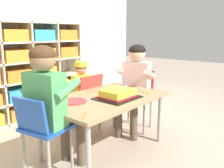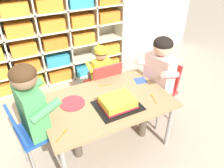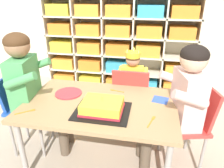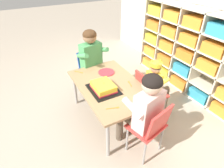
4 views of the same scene
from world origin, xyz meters
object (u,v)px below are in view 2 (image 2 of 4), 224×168
Objects in this scene: guest_at_table_side at (156,75)px; fork_near_cake_tray at (63,135)px; classroom_chair_adult_side at (32,133)px; fork_near_child_seat at (153,98)px; classroom_chair_blue at (104,83)px; activity_table at (107,104)px; paper_plate_stack at (72,103)px; child_with_crown at (100,69)px; birthday_cake_on_tray at (118,103)px; fork_beside_plate_stack at (104,85)px; adult_helper_seated at (40,107)px; classroom_chair_guest_side at (160,87)px.

fork_near_cake_tray is at bearing -88.38° from guest_at_table_side.
classroom_chair_adult_side is 1.11m from fork_near_child_seat.
guest_at_table_side reaches higher than fork_near_child_seat.
fork_near_cake_tray is (-0.68, -0.69, 0.14)m from classroom_chair_blue.
paper_plate_stack reaches higher than activity_table.
child_with_crown is at bearing -147.22° from fork_near_child_seat.
activity_table is 0.31m from paper_plate_stack.
birthday_cake_on_tray reaches higher than fork_beside_plate_stack.
classroom_chair_adult_side reaches higher than fork_near_child_seat.
adult_helper_seated is 1.00m from fork_near_child_seat.
fork_beside_plate_stack is (0.09, 0.23, 0.05)m from activity_table.
fork_beside_plate_stack is at bearing 179.99° from fork_near_cake_tray.
child_with_crown is at bearing -169.02° from fork_near_cake_tray.
adult_helper_seated reaches higher than activity_table.
classroom_chair_blue reaches higher than fork_beside_plate_stack.
child_with_crown is at bearing 71.27° from activity_table.
fork_near_cake_tray is (0.20, -0.24, 0.11)m from classroom_chair_adult_side.
guest_at_table_side is at bearing 6.28° from activity_table.
classroom_chair_blue is 0.68m from fork_near_child_seat.
birthday_cake_on_tray reaches higher than fork_near_cake_tray.
fork_near_cake_tray is at bearing 45.40° from classroom_chair_blue.
classroom_chair_adult_side is 0.81m from fork_beside_plate_stack.
adult_helper_seated is 7.46× the size of fork_near_child_seat.
birthday_cake_on_tray is at bearing -85.76° from classroom_chair_guest_side.
birthday_cake_on_tray is 2.77× the size of fork_near_child_seat.
paper_plate_stack reaches higher than fork_near_child_seat.
adult_helper_seated is at bearing -167.13° from paper_plate_stack.
fork_near_cake_tray is (-1.19, -0.32, 0.12)m from classroom_chair_guest_side.
classroom_chair_guest_side is at bearing 136.94° from child_with_crown.
classroom_chair_blue reaches higher than paper_plate_stack.
guest_at_table_side is (1.17, 0.03, -0.04)m from adult_helper_seated.
birthday_cake_on_tray is at bearing 152.84° from fork_near_cake_tray.
classroom_chair_blue is at bearing -139.17° from classroom_chair_guest_side.
activity_table is at bearing -100.65° from classroom_chair_adult_side.
classroom_chair_blue is 3.08× the size of paper_plate_stack.
child_with_crown is 6.02× the size of fork_near_child_seat.
classroom_chair_adult_side is 0.69× the size of guest_at_table_side.
child_with_crown reaches higher than activity_table.
fork_beside_plate_stack is (-0.62, 0.14, 0.12)m from classroom_chair_guest_side.
activity_table is at bearing 66.99° from classroom_chair_blue.
classroom_chair_adult_side is 5.96× the size of fork_near_cake_tray.
classroom_chair_blue is 0.99m from classroom_chair_adult_side.
fork_near_cake_tray is 0.73m from fork_beside_plate_stack.
fork_beside_plate_stack is at bearing -125.00° from fork_near_child_seat.
classroom_chair_blue is 1.75× the size of birthday_cake_on_tray.
guest_at_table_side is at bearing 156.51° from fork_near_cake_tray.
guest_at_table_side is at bearing 128.31° from child_with_crown.
guest_at_table_side is 0.32m from fork_near_child_seat.
activity_table is 5.24× the size of paper_plate_stack.
guest_at_table_side reaches higher than paper_plate_stack.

